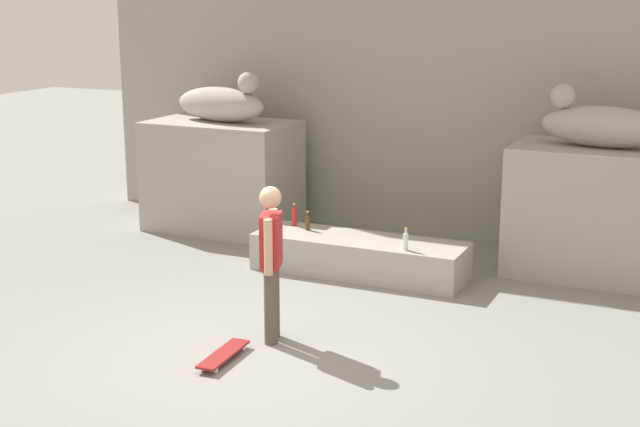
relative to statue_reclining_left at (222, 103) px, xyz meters
name	(u,v)px	position (x,y,z in m)	size (l,w,h in m)	color
ground_plane	(256,349)	(2.76, -4.06, -1.97)	(40.00, 40.00, 0.00)	gray
facade_wall	(426,15)	(2.76, 1.28, 1.30)	(10.72, 0.60, 6.53)	#98978A
pedestal_left	(222,176)	(-0.04, 0.01, -1.13)	(2.21, 1.34, 1.69)	#A39E93
pedestal_right	(598,212)	(5.57, 0.01, -1.13)	(2.21, 1.34, 1.69)	#A39E93
statue_reclining_left	(222,103)	(0.00, 0.00, 0.00)	(1.67, 0.82, 0.78)	#B1A49D
statue_reclining_right	(602,125)	(5.53, 0.01, 0.00)	(1.64, 0.70, 0.78)	#B1A49D
ledge_block	(359,256)	(2.76, -1.24, -1.73)	(2.80, 0.86, 0.48)	#A39E93
skater	(271,257)	(2.81, -3.77, -1.05)	(0.31, 0.51, 1.67)	brown
skateboard	(224,354)	(2.61, -4.45, -1.90)	(0.24, 0.81, 0.08)	maroon
bottle_brown	(308,222)	(1.97, -1.15, -1.38)	(0.06, 0.06, 0.26)	#593314
bottle_clear	(406,241)	(3.49, -1.52, -1.37)	(0.06, 0.06, 0.28)	silver
bottle_red	(294,216)	(1.71, -1.01, -1.36)	(0.06, 0.06, 0.31)	red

